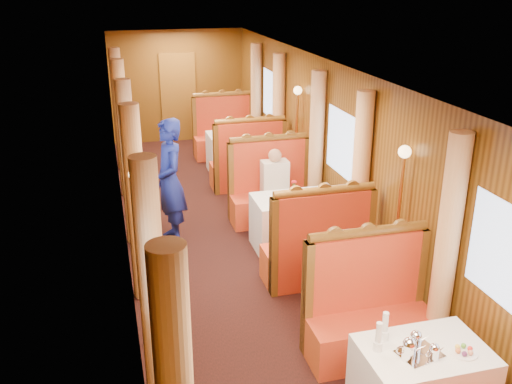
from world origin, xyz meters
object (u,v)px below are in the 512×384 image
object	(u,v)px
teapot_left	(409,352)
tea_tray	(419,354)
banquette_mid_fwd	(317,252)
teapot_back	(415,342)
banquette_mid_aft	(271,194)
banquette_far_aft	(225,136)
table_mid	(291,223)
table_far	(235,152)
rose_vase_mid	(294,185)
rose_vase_far	(233,125)
teapot_right	(434,354)
passenger	(275,180)
steward	(170,182)
banquette_near_aft	(369,316)
fruit_plate	(464,351)

from	to	relation	value
teapot_left	tea_tray	bearing A→B (deg)	26.39
banquette_mid_fwd	teapot_back	world-z (taller)	banquette_mid_fwd
banquette_mid_aft	banquette_far_aft	size ratio (longest dim) A/B	1.00
table_mid	banquette_mid_aft	size ratio (longest dim) A/B	0.78
banquette_far_aft	table_far	bearing A→B (deg)	-90.00
rose_vase_mid	teapot_left	bearing A→B (deg)	-93.76
rose_vase_far	table_mid	bearing A→B (deg)	-89.43
tea_tray	teapot_right	xyz separation A→B (m)	(0.08, -0.08, 0.05)
table_mid	table_far	distance (m)	3.50
banquette_far_aft	rose_vase_far	xyz separation A→B (m)	(-0.03, -1.03, 0.50)
teapot_right	teapot_back	world-z (taller)	teapot_back
rose_vase_far	passenger	bearing A→B (deg)	-89.26
banquette_mid_fwd	steward	distance (m)	2.36
banquette_near_aft	banquette_mid_aft	bearing A→B (deg)	90.00
rose_vase_far	banquette_mid_fwd	bearing A→B (deg)	-89.56
banquette_mid_fwd	banquette_mid_aft	distance (m)	2.03
table_mid	banquette_far_aft	distance (m)	4.51
teapot_right	steward	size ratio (longest dim) A/B	0.08
tea_tray	teapot_left	xyz separation A→B (m)	(-0.12, -0.03, 0.07)
fruit_plate	rose_vase_mid	size ratio (longest dim) A/B	0.62
table_mid	steward	distance (m)	1.80
table_far	passenger	distance (m)	2.72
fruit_plate	rose_vase_far	xyz separation A→B (m)	(-0.30, 7.11, 0.16)
tea_tray	banquette_far_aft	bearing A→B (deg)	89.38
rose_vase_mid	passenger	distance (m)	0.81
banquette_mid_fwd	banquette_far_aft	bearing A→B (deg)	90.00
banquette_far_aft	rose_vase_mid	size ratio (longest dim) A/B	3.72
banquette_far_aft	teapot_left	bearing A→B (deg)	-91.47
table_mid	rose_vase_mid	distance (m)	0.55
teapot_left	teapot_back	bearing A→B (deg)	53.90
table_mid	steward	size ratio (longest dim) A/B	0.58
banquette_far_aft	teapot_right	bearing A→B (deg)	-90.08
banquette_near_aft	rose_vase_mid	bearing A→B (deg)	89.33
rose_vase_far	banquette_mid_aft	bearing A→B (deg)	-89.19
fruit_plate	steward	xyz separation A→B (m)	(-1.86, 4.29, 0.14)
table_far	banquette_near_aft	bearing A→B (deg)	-90.00
banquette_near_aft	fruit_plate	distance (m)	1.23
teapot_back	fruit_plate	world-z (taller)	teapot_back
teapot_back	rose_vase_far	size ratio (longest dim) A/B	0.45
table_far	banquette_far_aft	distance (m)	1.02
banquette_far_aft	teapot_left	distance (m)	8.12
rose_vase_mid	rose_vase_far	bearing A→B (deg)	91.05
teapot_right	banquette_mid_fwd	bearing A→B (deg)	83.59
teapot_right	rose_vase_mid	distance (m)	3.66
table_far	rose_vase_mid	xyz separation A→B (m)	(0.03, -3.49, 0.55)
teapot_right	rose_vase_far	xyz separation A→B (m)	(-0.02, 7.12, 0.12)
fruit_plate	banquette_mid_aft	bearing A→B (deg)	93.33
table_mid	table_far	world-z (taller)	same
tea_tray	rose_vase_far	bearing A→B (deg)	89.57
steward	fruit_plate	bearing A→B (deg)	15.44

